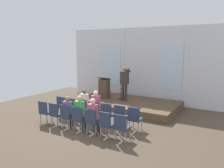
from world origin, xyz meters
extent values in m
plane|color=brown|center=(0.00, 0.00, 0.00)|extent=(13.53, 13.53, 0.00)
cube|color=silver|center=(0.00, 5.21, 2.12)|extent=(9.22, 0.10, 4.25)
cube|color=silver|center=(-1.84, 5.15, 2.09)|extent=(1.22, 0.04, 2.49)
cube|color=silver|center=(-1.08, 5.15, 2.12)|extent=(0.20, 0.08, 4.25)
cube|color=silver|center=(1.84, 5.15, 2.09)|extent=(1.22, 0.04, 2.49)
cube|color=silver|center=(2.61, 5.15, 2.12)|extent=(0.20, 0.08, 4.25)
cube|color=brown|center=(0.00, 3.44, 0.19)|extent=(5.30, 2.92, 0.38)
cylinder|color=#332D28|center=(-0.19, 3.49, 0.81)|extent=(0.14, 0.14, 0.87)
cylinder|color=#332D28|center=(-0.01, 3.49, 0.81)|extent=(0.14, 0.14, 0.87)
cube|color=#332D28|center=(-0.10, 3.49, 1.57)|extent=(0.42, 0.22, 0.65)
cube|color=#B28C19|center=(-0.10, 3.61, 1.65)|extent=(0.06, 0.01, 0.39)
sphere|color=#8C6647|center=(-0.10, 3.50, 2.03)|extent=(0.21, 0.21, 0.21)
cylinder|color=#332D28|center=(-0.34, 3.57, 1.68)|extent=(0.09, 0.28, 0.45)
cylinder|color=#332D28|center=(0.05, 3.63, 1.91)|extent=(0.15, 0.36, 0.15)
cylinder|color=#332D28|center=(-0.01, 3.76, 1.94)|extent=(0.11, 0.34, 0.15)
sphere|color=#8C6647|center=(-0.12, 4.02, 2.00)|extent=(0.10, 0.10, 0.10)
cylinder|color=black|center=(-0.37, 3.63, 0.39)|extent=(0.28, 0.28, 0.03)
cylinder|color=black|center=(-0.37, 3.63, 1.13)|extent=(0.02, 0.02, 1.45)
sphere|color=#262626|center=(-0.37, 3.63, 1.90)|extent=(0.07, 0.07, 0.07)
cube|color=#4C3828|center=(-1.33, 3.48, 0.90)|extent=(0.52, 0.40, 1.05)
cube|color=#4C3828|center=(-1.33, 3.50, 1.47)|extent=(0.60, 0.48, 0.14)
cylinder|color=#99999E|center=(-1.63, 0.92, 0.20)|extent=(0.04, 0.04, 0.40)
cylinder|color=#99999E|center=(-1.99, 0.92, 0.20)|extent=(0.04, 0.04, 0.40)
cylinder|color=#99999E|center=(-1.63, 0.58, 0.20)|extent=(0.04, 0.04, 0.40)
cylinder|color=#99999E|center=(-1.99, 0.58, 0.20)|extent=(0.04, 0.04, 0.40)
cube|color=#2D3851|center=(-1.81, 0.75, 0.44)|extent=(0.46, 0.44, 0.08)
cube|color=#2D3851|center=(-1.81, 0.56, 0.71)|extent=(0.46, 0.06, 0.46)
cylinder|color=#99999E|center=(-1.03, 0.92, 0.20)|extent=(0.04, 0.04, 0.40)
cylinder|color=#99999E|center=(-1.39, 0.92, 0.20)|extent=(0.04, 0.04, 0.40)
cylinder|color=#99999E|center=(-1.03, 0.58, 0.20)|extent=(0.04, 0.04, 0.40)
cylinder|color=#99999E|center=(-1.39, 0.58, 0.20)|extent=(0.04, 0.04, 0.40)
cube|color=#2D3851|center=(-1.21, 0.75, 0.44)|extent=(0.46, 0.44, 0.08)
cube|color=#2D3851|center=(-1.21, 0.56, 0.71)|extent=(0.46, 0.06, 0.46)
cylinder|color=#99999E|center=(-0.42, 0.92, 0.20)|extent=(0.04, 0.04, 0.40)
cylinder|color=#99999E|center=(-0.78, 0.92, 0.20)|extent=(0.04, 0.04, 0.40)
cylinder|color=#99999E|center=(-0.42, 0.58, 0.20)|extent=(0.04, 0.04, 0.40)
cylinder|color=#99999E|center=(-0.78, 0.58, 0.20)|extent=(0.04, 0.04, 0.40)
cube|color=#2D3851|center=(-0.60, 0.75, 0.44)|extent=(0.46, 0.44, 0.08)
cube|color=#2D3851|center=(-0.60, 0.56, 0.71)|extent=(0.46, 0.06, 0.46)
cylinder|color=#2D2D33|center=(-0.69, 0.93, 0.22)|extent=(0.10, 0.10, 0.44)
cylinder|color=#2D2D33|center=(-0.51, 0.93, 0.22)|extent=(0.10, 0.10, 0.44)
cube|color=#2D2D33|center=(-0.60, 0.81, 0.50)|extent=(0.34, 0.36, 0.12)
cube|color=silver|center=(-0.60, 0.70, 0.87)|extent=(0.36, 0.20, 0.61)
sphere|color=brown|center=(-0.60, 0.72, 1.28)|extent=(0.20, 0.20, 0.20)
cylinder|color=#99999E|center=(0.18, 0.92, 0.20)|extent=(0.04, 0.04, 0.40)
cylinder|color=#99999E|center=(-0.18, 0.92, 0.20)|extent=(0.04, 0.04, 0.40)
cylinder|color=#99999E|center=(0.18, 0.58, 0.20)|extent=(0.04, 0.04, 0.40)
cylinder|color=#99999E|center=(-0.18, 0.58, 0.20)|extent=(0.04, 0.04, 0.40)
cube|color=#2D3851|center=(0.00, 0.75, 0.44)|extent=(0.46, 0.44, 0.08)
cube|color=#2D3851|center=(0.00, 0.56, 0.71)|extent=(0.46, 0.06, 0.46)
cylinder|color=#2D2D33|center=(-0.09, 0.93, 0.22)|extent=(0.10, 0.10, 0.44)
cylinder|color=#2D2D33|center=(0.09, 0.93, 0.22)|extent=(0.10, 0.10, 0.44)
cube|color=#2D2D33|center=(0.00, 0.81, 0.50)|extent=(0.34, 0.36, 0.12)
cube|color=#B24C66|center=(0.00, 0.70, 0.86)|extent=(0.36, 0.20, 0.60)
sphere|color=beige|center=(0.00, 0.72, 1.27)|extent=(0.20, 0.20, 0.20)
cylinder|color=#99999E|center=(0.78, 0.92, 0.20)|extent=(0.04, 0.04, 0.40)
cylinder|color=#99999E|center=(0.42, 0.92, 0.20)|extent=(0.04, 0.04, 0.40)
cylinder|color=#99999E|center=(0.78, 0.58, 0.20)|extent=(0.04, 0.04, 0.40)
cylinder|color=#99999E|center=(0.42, 0.58, 0.20)|extent=(0.04, 0.04, 0.40)
cube|color=#2D3851|center=(0.60, 0.75, 0.44)|extent=(0.46, 0.44, 0.08)
cube|color=#2D3851|center=(0.60, 0.56, 0.71)|extent=(0.46, 0.06, 0.46)
cylinder|color=#99999E|center=(1.39, 0.92, 0.20)|extent=(0.04, 0.04, 0.40)
cylinder|color=#99999E|center=(1.03, 0.92, 0.20)|extent=(0.04, 0.04, 0.40)
cylinder|color=#99999E|center=(1.39, 0.58, 0.20)|extent=(0.04, 0.04, 0.40)
cylinder|color=#99999E|center=(1.03, 0.58, 0.20)|extent=(0.04, 0.04, 0.40)
cube|color=#2D3851|center=(1.21, 0.75, 0.44)|extent=(0.46, 0.44, 0.08)
cube|color=#2D3851|center=(1.21, 0.56, 0.71)|extent=(0.46, 0.06, 0.46)
cylinder|color=#99999E|center=(1.99, 0.92, 0.20)|extent=(0.04, 0.04, 0.40)
cylinder|color=#99999E|center=(1.63, 0.92, 0.20)|extent=(0.04, 0.04, 0.40)
cylinder|color=#99999E|center=(1.99, 0.58, 0.20)|extent=(0.04, 0.04, 0.40)
cylinder|color=#99999E|center=(1.63, 0.58, 0.20)|extent=(0.04, 0.04, 0.40)
cube|color=#2D3851|center=(1.81, 0.75, 0.44)|extent=(0.46, 0.44, 0.08)
cube|color=#2D3851|center=(1.81, 0.56, 0.71)|extent=(0.46, 0.06, 0.46)
cylinder|color=#99999E|center=(-1.63, -0.14, 0.20)|extent=(0.04, 0.04, 0.40)
cylinder|color=#99999E|center=(-1.99, -0.14, 0.20)|extent=(0.04, 0.04, 0.40)
cylinder|color=#99999E|center=(-1.63, -0.48, 0.20)|extent=(0.04, 0.04, 0.40)
cylinder|color=#99999E|center=(-1.99, -0.48, 0.20)|extent=(0.04, 0.04, 0.40)
cube|color=#2D3851|center=(-1.81, -0.31, 0.44)|extent=(0.46, 0.44, 0.08)
cube|color=#2D3851|center=(-1.81, -0.50, 0.71)|extent=(0.46, 0.06, 0.46)
cylinder|color=#99999E|center=(-1.03, -0.14, 0.20)|extent=(0.04, 0.04, 0.40)
cylinder|color=#99999E|center=(-1.39, -0.14, 0.20)|extent=(0.04, 0.04, 0.40)
cylinder|color=#99999E|center=(-1.03, -0.48, 0.20)|extent=(0.04, 0.04, 0.40)
cylinder|color=#99999E|center=(-1.39, -0.48, 0.20)|extent=(0.04, 0.04, 0.40)
cube|color=#2D3851|center=(-1.21, -0.31, 0.44)|extent=(0.46, 0.44, 0.08)
cube|color=#2D3851|center=(-1.21, -0.50, 0.71)|extent=(0.46, 0.06, 0.46)
cylinder|color=#99999E|center=(-0.42, -0.14, 0.20)|extent=(0.04, 0.04, 0.40)
cylinder|color=#99999E|center=(-0.78, -0.14, 0.20)|extent=(0.04, 0.04, 0.40)
cylinder|color=#99999E|center=(-0.42, -0.48, 0.20)|extent=(0.04, 0.04, 0.40)
cylinder|color=#99999E|center=(-0.78, -0.48, 0.20)|extent=(0.04, 0.04, 0.40)
cube|color=#2D3851|center=(-0.60, -0.31, 0.44)|extent=(0.46, 0.44, 0.08)
cube|color=#2D3851|center=(-0.60, -0.50, 0.71)|extent=(0.46, 0.06, 0.46)
cylinder|color=#2D2D33|center=(-0.69, -0.13, 0.22)|extent=(0.10, 0.10, 0.44)
cylinder|color=#2D2D33|center=(-0.51, -0.13, 0.22)|extent=(0.10, 0.10, 0.44)
cube|color=#2D2D33|center=(-0.60, -0.25, 0.50)|extent=(0.34, 0.36, 0.12)
cube|color=#594C72|center=(-0.60, -0.36, 0.82)|extent=(0.36, 0.20, 0.51)
sphere|color=#8C6647|center=(-0.60, -0.34, 1.18)|extent=(0.20, 0.20, 0.20)
cylinder|color=#99999E|center=(0.18, -0.14, 0.20)|extent=(0.04, 0.04, 0.40)
cylinder|color=#99999E|center=(-0.18, -0.14, 0.20)|extent=(0.04, 0.04, 0.40)
cylinder|color=#99999E|center=(0.18, -0.48, 0.20)|extent=(0.04, 0.04, 0.40)
cylinder|color=#99999E|center=(-0.18, -0.48, 0.20)|extent=(0.04, 0.04, 0.40)
cube|color=#2D3851|center=(0.00, -0.31, 0.44)|extent=(0.46, 0.44, 0.08)
cube|color=#2D3851|center=(0.00, -0.50, 0.71)|extent=(0.46, 0.06, 0.46)
cylinder|color=#2D2D33|center=(-0.09, -0.13, 0.22)|extent=(0.10, 0.10, 0.44)
cylinder|color=#2D2D33|center=(0.09, -0.13, 0.22)|extent=(0.10, 0.10, 0.44)
cube|color=#2D2D33|center=(0.00, -0.25, 0.50)|extent=(0.34, 0.36, 0.12)
cube|color=green|center=(0.00, -0.36, 0.85)|extent=(0.36, 0.20, 0.59)
sphere|color=tan|center=(0.00, -0.34, 1.26)|extent=(0.20, 0.20, 0.20)
cylinder|color=#99999E|center=(0.78, -0.14, 0.20)|extent=(0.04, 0.04, 0.40)
cylinder|color=#99999E|center=(0.42, -0.14, 0.20)|extent=(0.04, 0.04, 0.40)
cylinder|color=#99999E|center=(0.78, -0.48, 0.20)|extent=(0.04, 0.04, 0.40)
cylinder|color=#99999E|center=(0.42, -0.48, 0.20)|extent=(0.04, 0.04, 0.40)
cube|color=#2D3851|center=(0.60, -0.31, 0.44)|extent=(0.46, 0.44, 0.08)
cube|color=#2D3851|center=(0.60, -0.50, 0.71)|extent=(0.46, 0.06, 0.46)
cylinder|color=#2D2D33|center=(0.51, -0.13, 0.22)|extent=(0.10, 0.10, 0.44)
cylinder|color=#2D2D33|center=(0.69, -0.13, 0.22)|extent=(0.10, 0.10, 0.44)
cube|color=#2D2D33|center=(0.60, -0.25, 0.50)|extent=(0.34, 0.36, 0.12)
cube|color=#B24C66|center=(0.60, -0.36, 0.84)|extent=(0.36, 0.20, 0.55)
sphere|color=beige|center=(0.60, -0.34, 1.22)|extent=(0.20, 0.20, 0.20)
cylinder|color=#99999E|center=(1.39, -0.14, 0.20)|extent=(0.04, 0.04, 0.40)
cylinder|color=#99999E|center=(1.03, -0.14, 0.20)|extent=(0.04, 0.04, 0.40)
cylinder|color=#99999E|center=(1.39, -0.48, 0.20)|extent=(0.04, 0.04, 0.40)
cylinder|color=#99999E|center=(1.03, -0.48, 0.20)|extent=(0.04, 0.04, 0.40)
cube|color=#2D3851|center=(1.21, -0.31, 0.44)|extent=(0.46, 0.44, 0.08)
cube|color=#2D3851|center=(1.21, -0.50, 0.71)|extent=(0.46, 0.06, 0.46)
cylinder|color=#99999E|center=(1.99, -0.14, 0.20)|extent=(0.04, 0.04, 0.40)
cylinder|color=#99999E|center=(1.63, -0.14, 0.20)|extent=(0.04, 0.04, 0.40)
cylinder|color=#99999E|center=(1.99, -0.48, 0.20)|extent=(0.04, 0.04, 0.40)
cylinder|color=#99999E|center=(1.63, -0.48, 0.20)|extent=(0.04, 0.04, 0.40)
cube|color=#2D3851|center=(1.81, -0.31, 0.44)|extent=(0.46, 0.44, 0.08)
cube|color=#2D3851|center=(1.81, -0.50, 0.71)|extent=(0.46, 0.06, 0.46)
camera|label=1|loc=(5.19, -6.77, 3.14)|focal=36.08mm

